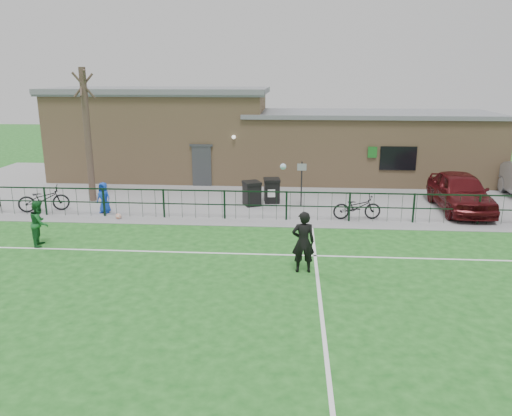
# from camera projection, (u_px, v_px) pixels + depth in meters

# --- Properties ---
(ground) EXTENTS (90.00, 90.00, 0.00)m
(ground) POSITION_uv_depth(u_px,v_px,m) (241.00, 310.00, 12.49)
(ground) COLOR #19571B
(ground) RESTS_ON ground
(paving_strip) EXTENTS (34.00, 13.00, 0.02)m
(paving_strip) POSITION_uv_depth(u_px,v_px,m) (268.00, 189.00, 25.48)
(paving_strip) COLOR gray
(paving_strip) RESTS_ON ground
(pitch_line_touch) EXTENTS (28.00, 0.10, 0.01)m
(pitch_line_touch) POSITION_uv_depth(u_px,v_px,m) (261.00, 221.00, 19.99)
(pitch_line_touch) COLOR white
(pitch_line_touch) RESTS_ON ground
(pitch_line_mid) EXTENTS (28.00, 0.10, 0.01)m
(pitch_line_mid) POSITION_uv_depth(u_px,v_px,m) (254.00, 254.00, 16.34)
(pitch_line_mid) COLOR white
(pitch_line_mid) RESTS_ON ground
(pitch_line_perp) EXTENTS (0.10, 16.00, 0.01)m
(pitch_line_perp) POSITION_uv_depth(u_px,v_px,m) (321.00, 313.00, 12.34)
(pitch_line_perp) COLOR white
(pitch_line_perp) RESTS_ON ground
(perimeter_fence) EXTENTS (28.00, 0.10, 1.20)m
(perimeter_fence) POSITION_uv_depth(u_px,v_px,m) (262.00, 205.00, 20.03)
(perimeter_fence) COLOR black
(perimeter_fence) RESTS_ON ground
(bare_tree) EXTENTS (0.30, 0.30, 6.00)m
(bare_tree) POSITION_uv_depth(u_px,v_px,m) (88.00, 136.00, 22.39)
(bare_tree) COLOR #433228
(bare_tree) RESTS_ON ground
(wheelie_bin_left) EXTENTS (0.90, 0.95, 0.99)m
(wheelie_bin_left) POSITION_uv_depth(u_px,v_px,m) (252.00, 194.00, 22.21)
(wheelie_bin_left) COLOR black
(wheelie_bin_left) RESTS_ON paving_strip
(wheelie_bin_right) EXTENTS (0.76, 0.84, 1.01)m
(wheelie_bin_right) POSITION_uv_depth(u_px,v_px,m) (272.00, 191.00, 22.73)
(wheelie_bin_right) COLOR black
(wheelie_bin_right) RESTS_ON paving_strip
(sign_post) EXTENTS (0.07, 0.07, 2.00)m
(sign_post) POSITION_uv_depth(u_px,v_px,m) (301.00, 184.00, 21.94)
(sign_post) COLOR black
(sign_post) RESTS_ON paving_strip
(car_maroon) EXTENTS (1.96, 4.83, 1.64)m
(car_maroon) POSITION_uv_depth(u_px,v_px,m) (460.00, 192.00, 21.31)
(car_maroon) COLOR #4A0D10
(car_maroon) RESTS_ON paving_strip
(bicycle_c) EXTENTS (2.19, 1.38, 1.09)m
(bicycle_c) POSITION_uv_depth(u_px,v_px,m) (44.00, 199.00, 21.23)
(bicycle_c) COLOR black
(bicycle_c) RESTS_ON paving_strip
(bicycle_e) EXTENTS (2.00, 0.90, 1.01)m
(bicycle_e) POSITION_uv_depth(u_px,v_px,m) (357.00, 207.00, 20.08)
(bicycle_e) COLOR black
(bicycle_e) RESTS_ON paving_strip
(spectator_child) EXTENTS (0.73, 0.58, 1.31)m
(spectator_child) POSITION_uv_depth(u_px,v_px,m) (104.00, 198.00, 20.96)
(spectator_child) COLOR #1440BE
(spectator_child) RESTS_ON paving_strip
(goalkeeper_kick) EXTENTS (1.16, 3.80, 2.65)m
(goalkeeper_kick) POSITION_uv_depth(u_px,v_px,m) (303.00, 240.00, 14.72)
(goalkeeper_kick) COLOR black
(goalkeeper_kick) RESTS_ON ground
(outfield_player) EXTENTS (0.76, 0.89, 1.57)m
(outfield_player) POSITION_uv_depth(u_px,v_px,m) (39.00, 223.00, 17.01)
(outfield_player) COLOR #1B6029
(outfield_player) RESTS_ON ground
(ball_ground) EXTENTS (0.24, 0.24, 0.24)m
(ball_ground) POSITION_uv_depth(u_px,v_px,m) (118.00, 216.00, 20.24)
(ball_ground) COLOR white
(ball_ground) RESTS_ON ground
(clubhouse) EXTENTS (24.25, 5.40, 4.96)m
(clubhouse) POSITION_uv_depth(u_px,v_px,m) (256.00, 138.00, 27.85)
(clubhouse) COLOR tan
(clubhouse) RESTS_ON ground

